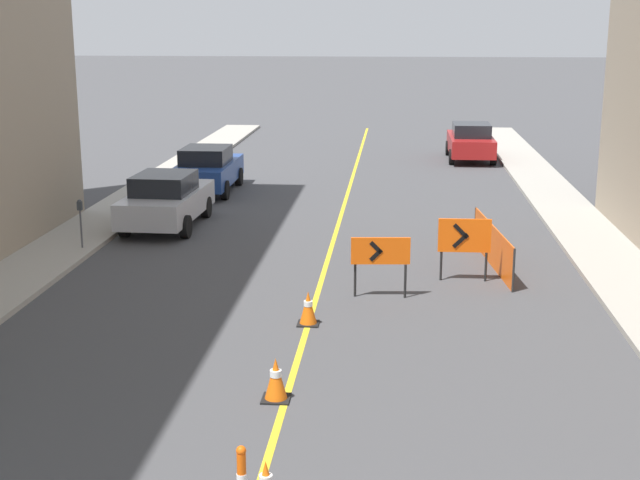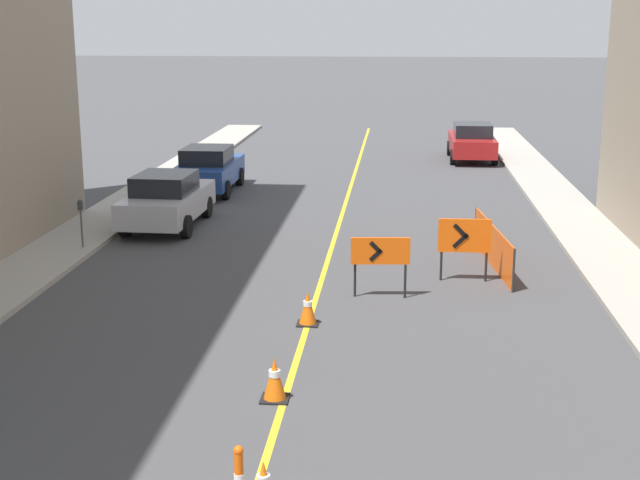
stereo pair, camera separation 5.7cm
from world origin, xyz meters
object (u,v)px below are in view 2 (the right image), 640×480
(traffic_cone_fourth, at_px, (308,308))
(parked_car_curb_near, at_px, (167,200))
(parking_meter_far_curb, at_px, (81,213))
(parked_car_curb_far, at_px, (472,142))
(parked_car_curb_mid, at_px, (208,169))
(traffic_cone_third, at_px, (275,379))
(arrow_barricade_primary, at_px, (380,254))
(arrow_barricade_secondary, at_px, (464,238))

(traffic_cone_fourth, bearing_deg, parked_car_curb_near, 121.16)
(traffic_cone_fourth, xyz_separation_m, parking_meter_far_curb, (-6.37, 5.11, 0.68))
(parked_car_curb_far, bearing_deg, parked_car_curb_mid, -140.00)
(traffic_cone_third, height_order, parked_car_curb_far, parked_car_curb_far)
(parked_car_curb_mid, height_order, parking_meter_far_curb, parked_car_curb_mid)
(parking_meter_far_curb, bearing_deg, parked_car_curb_mid, 80.05)
(arrow_barricade_primary, xyz_separation_m, arrow_barricade_secondary, (1.88, 1.42, 0.05))
(arrow_barricade_secondary, xyz_separation_m, parked_car_curb_far, (1.56, 18.44, -0.22))
(parked_car_curb_near, distance_m, parked_car_curb_mid, 5.48)
(arrow_barricade_secondary, bearing_deg, parking_meter_far_curb, 168.69)
(traffic_cone_fourth, relative_size, parking_meter_far_curb, 0.54)
(traffic_cone_fourth, bearing_deg, arrow_barricade_primary, 54.43)
(arrow_barricade_primary, distance_m, parking_meter_far_curb, 8.37)
(traffic_cone_fourth, xyz_separation_m, parked_car_curb_far, (4.80, 21.78, 0.47))
(traffic_cone_fourth, relative_size, parked_car_curb_mid, 0.16)
(traffic_cone_fourth, height_order, arrow_barricade_secondary, arrow_barricade_secondary)
(parked_car_curb_near, relative_size, parked_car_curb_mid, 1.01)
(traffic_cone_third, height_order, traffic_cone_fourth, traffic_cone_third)
(arrow_barricade_primary, distance_m, parked_car_curb_near, 8.84)
(traffic_cone_fourth, relative_size, arrow_barricade_secondary, 0.47)
(traffic_cone_third, bearing_deg, traffic_cone_fourth, 87.69)
(parked_car_curb_far, bearing_deg, arrow_barricade_primary, -99.98)
(parked_car_curb_near, xyz_separation_m, parking_meter_far_curb, (-1.45, -3.02, 0.22))
(parked_car_curb_near, bearing_deg, parked_car_curb_mid, 91.46)
(traffic_cone_fourth, xyz_separation_m, arrow_barricade_primary, (1.37, 1.91, 0.63))
(parked_car_curb_mid, bearing_deg, parked_car_curb_far, 39.94)
(parked_car_curb_near, bearing_deg, arrow_barricade_secondary, -28.61)
(parked_car_curb_far, height_order, parking_meter_far_curb, parked_car_curb_far)
(arrow_barricade_primary, bearing_deg, traffic_cone_third, -110.35)
(traffic_cone_fourth, relative_size, parked_car_curb_near, 0.16)
(traffic_cone_third, distance_m, traffic_cone_fourth, 3.61)
(traffic_cone_fourth, distance_m, arrow_barricade_secondary, 4.70)
(traffic_cone_fourth, distance_m, parking_meter_far_curb, 8.19)
(parking_meter_far_curb, bearing_deg, parked_car_curb_near, 64.29)
(arrow_barricade_primary, xyz_separation_m, parked_car_curb_near, (-6.28, 6.21, -0.17))
(traffic_cone_third, distance_m, parked_car_curb_far, 25.87)
(arrow_barricade_secondary, relative_size, parking_meter_far_curb, 1.15)
(traffic_cone_fourth, distance_m, parked_car_curb_near, 9.51)
(parked_car_curb_mid, bearing_deg, traffic_cone_fourth, -70.52)
(parked_car_curb_mid, bearing_deg, arrow_barricade_primary, -62.13)
(traffic_cone_third, distance_m, arrow_barricade_primary, 5.76)
(parked_car_curb_far, bearing_deg, arrow_barricade_secondary, -95.01)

